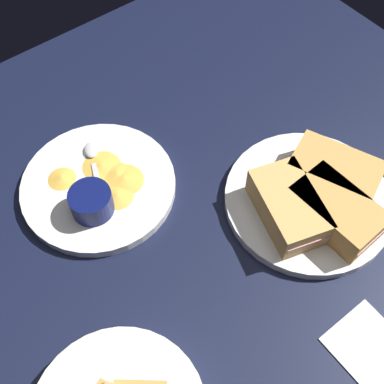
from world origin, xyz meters
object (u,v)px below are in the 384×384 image
Objects in this scene: ramekin_dark_sauce at (342,174)px; spoon_by_gravy_ramekin at (92,156)px; plate_sandwich_main at (308,200)px; sandwich_half_far at (336,211)px; sandwich_half_near at (288,206)px; spoon_by_dark_ramekin at (305,189)px; ramekin_light_gravy at (91,201)px; plate_chips_companion at (99,186)px; sandwich_half_extra at (334,172)px.

spoon_by_gravy_ramekin is at bearing 45.18° from ramekin_dark_sauce.
sandwich_half_far is at bearing -179.21° from plate_sandwich_main.
spoon_by_gravy_ramekin is (27.51, 27.69, -1.73)cm from ramekin_dark_sauce.
ramekin_dark_sauce reaches higher than plate_sandwich_main.
spoon_by_dark_ramekin is (1.45, -5.41, -2.04)cm from sandwich_half_near.
ramekin_light_gravy is 9.82cm from spoon_by_gravy_ramekin.
sandwich_half_near is 28.82cm from ramekin_light_gravy.
plate_sandwich_main and plate_chips_companion have the same top height.
sandwich_half_extra is 36.37cm from plate_chips_companion.
spoon_by_gravy_ramekin is at bearing -22.75° from plate_chips_companion.
plate_sandwich_main is 2.65× the size of spoon_by_gravy_ramekin.
sandwich_half_far is 0.56× the size of plate_chips_companion.
plate_chips_companion is at bearing 52.68° from sandwich_half_extra.
sandwich_half_far is at bearing -134.21° from sandwich_half_near.
ramekin_light_gravy is (19.23, 32.66, 0.03)cm from ramekin_dark_sauce.
sandwich_half_near is 2.31× the size of ramekin_light_gravy.
sandwich_half_far reaches higher than plate_sandwich_main.
ramekin_dark_sauce reaches higher than plate_chips_companion.
plate_sandwich_main is 3.62× the size of ramekin_dark_sauce.
sandwich_half_near is 29.38cm from plate_chips_companion.
sandwich_half_far is (-4.79, -4.92, 0.00)cm from sandwich_half_near.
spoon_by_dark_ramekin is at bearing -21.75° from plate_sandwich_main.
sandwich_half_extra reaches higher than ramekin_light_gravy.
spoon_by_gravy_ramekin reaches higher than plate_chips_companion.
spoon_by_gravy_ramekin is (4.66, -1.96, 1.16)cm from plate_chips_companion.
sandwich_half_near is at bearing 104.99° from spoon_by_dark_ramekin.
plate_chips_companion is 5.54cm from ramekin_light_gravy.
ramekin_light_gravy is at bearing 59.51° from ramekin_dark_sauce.
ramekin_light_gravy is (-3.62, 3.01, 2.93)cm from plate_chips_companion.
spoon_by_dark_ramekin is 33.90cm from spoon_by_gravy_ramekin.
plate_sandwich_main is at bearing -132.60° from plate_chips_companion.
sandwich_half_near is 1.53× the size of spoon_by_dark_ramekin.
sandwich_half_near is 6.87cm from sandwich_half_far.
ramekin_dark_sauce is at bearing -98.21° from plate_sandwich_main.
sandwich_half_extra is (4.92, -4.79, 0.00)cm from sandwich_half_far.
plate_chips_companion is at bearing 49.88° from spoon_by_dark_ramekin.
plate_sandwich_main is 1.73× the size of sandwich_half_near.
sandwich_half_near is 0.61× the size of plate_chips_companion.
sandwich_half_far is 2.13× the size of ramekin_light_gravy.
sandwich_half_far is 1.41× the size of spoon_by_dark_ramekin.
plate_sandwich_main is 5.82cm from sandwich_half_near.
ramekin_dark_sauce is (-0.89, -0.84, -0.30)cm from sandwich_half_extra.
sandwich_half_far is 6.93cm from ramekin_dark_sauce.
sandwich_half_extra reaches higher than plate_sandwich_main.
plate_chips_companion is (22.85, 29.65, -2.90)cm from ramekin_dark_sauce.
sandwich_half_near and sandwich_half_far have the same top height.
ramekin_light_gravy is at bearing 49.28° from sandwich_half_far.
ramekin_dark_sauce reaches higher than spoon_by_dark_ramekin.
ramekin_light_gravy reaches higher than spoon_by_gravy_ramekin.
spoon_by_dark_ramekin is 1.00× the size of spoon_by_gravy_ramekin.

